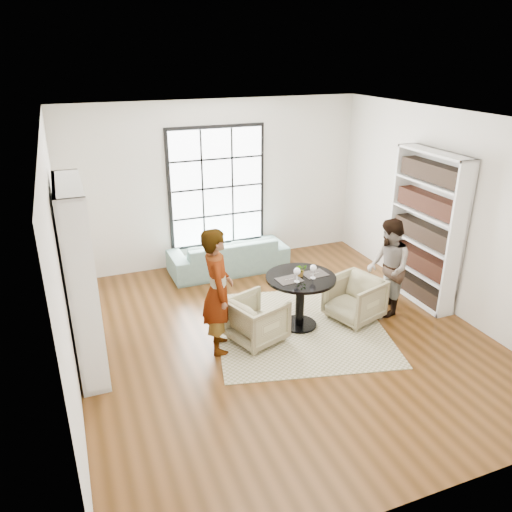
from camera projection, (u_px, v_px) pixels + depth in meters
name	position (u px, v px, depth m)	size (l,w,h in m)	color
ground	(282.00, 336.00, 7.10)	(6.00, 6.00, 0.00)	#5B3515
room_shell	(268.00, 241.00, 7.09)	(6.00, 6.01, 6.00)	silver
rug	(300.00, 327.00, 7.31)	(2.41, 2.41, 0.01)	tan
pedestal_table	(300.00, 291.00, 7.15)	(1.00, 1.00, 0.80)	black
sofa	(228.00, 255.00, 9.10)	(2.13, 0.83, 0.62)	slate
armchair_left	(257.00, 320.00, 6.89)	(0.68, 0.70, 0.64)	tan
armchair_right	(354.00, 299.00, 7.45)	(0.71, 0.73, 0.66)	#C1B88A
person_left	(218.00, 291.00, 6.50)	(0.63, 0.41, 1.73)	gray
person_right	(388.00, 268.00, 7.47)	(0.73, 0.57, 1.50)	gray
placemat_left	(289.00, 280.00, 6.96)	(0.34, 0.26, 0.01)	black
placemat_right	(315.00, 274.00, 7.14)	(0.34, 0.26, 0.01)	black
cutlery_left	(289.00, 279.00, 6.96)	(0.14, 0.22, 0.01)	silver
cutlery_right	(315.00, 273.00, 7.14)	(0.14, 0.22, 0.01)	silver
wine_glass_left	(297.00, 272.00, 6.85)	(0.10, 0.10, 0.21)	silver
wine_glass_right	(313.00, 269.00, 6.96)	(0.09, 0.09, 0.21)	silver
flower_centerpiece	(301.00, 270.00, 7.05)	(0.17, 0.15, 0.19)	gray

